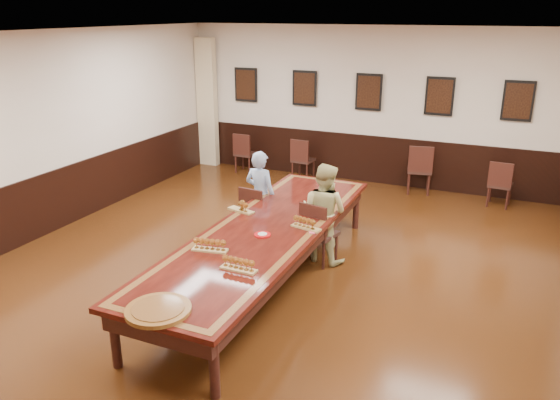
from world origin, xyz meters
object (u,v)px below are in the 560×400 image
at_px(spare_chair_c, 420,168).
at_px(carved_platter, 158,310).
at_px(chair_woman, 320,232).
at_px(chair_man, 257,213).
at_px(spare_chair_d, 500,183).
at_px(spare_chair_a, 246,152).
at_px(conference_table, 265,239).
at_px(person_man, 260,195).
at_px(spare_chair_b, 303,159).
at_px(person_woman, 324,213).

relative_size(spare_chair_c, carved_platter, 1.43).
xyz_separation_m(chair_woman, spare_chair_c, (0.72, 3.82, 0.03)).
relative_size(chair_man, spare_chair_d, 1.02).
relative_size(spare_chair_a, conference_table, 0.18).
bearing_deg(conference_table, chair_man, 120.12).
height_order(person_man, carved_platter, person_man).
bearing_deg(person_man, spare_chair_b, -73.77).
height_order(spare_chair_a, carved_platter, spare_chair_a).
bearing_deg(spare_chair_d, carved_platter, 72.55).
distance_m(chair_woman, carved_platter, 3.20).
distance_m(spare_chair_a, spare_chair_b, 1.38).
relative_size(spare_chair_a, carved_platter, 1.29).
bearing_deg(chair_woman, spare_chair_b, -53.55).
relative_size(chair_man, carved_platter, 1.29).
height_order(conference_table, carved_platter, carved_platter).
xyz_separation_m(spare_chair_b, carved_platter, (1.23, -6.89, 0.33)).
bearing_deg(spare_chair_b, person_man, 104.36).
relative_size(chair_woman, spare_chair_c, 0.94).
bearing_deg(person_man, carved_platter, 106.96).
xyz_separation_m(spare_chair_d, carved_platter, (-2.74, -6.76, 0.34)).
xyz_separation_m(chair_woman, spare_chair_d, (2.24, 3.62, -0.03)).
relative_size(spare_chair_d, person_woman, 0.60).
bearing_deg(spare_chair_a, conference_table, 121.12).
relative_size(chair_woman, person_woman, 0.64).
relative_size(spare_chair_b, spare_chair_d, 1.02).
height_order(chair_woman, person_man, person_man).
bearing_deg(chair_woman, spare_chair_c, -89.11).
relative_size(spare_chair_d, person_man, 0.61).
bearing_deg(spare_chair_a, chair_man, 121.10).
xyz_separation_m(spare_chair_c, carved_platter, (-1.22, -6.96, 0.28)).
bearing_deg(person_woman, spare_chair_b, -52.72).
height_order(spare_chair_d, carved_platter, spare_chair_d).
bearing_deg(person_woman, spare_chair_a, -37.59).
bearing_deg(chair_woman, person_woman, -90.00).
bearing_deg(spare_chair_c, person_woman, 67.68).
xyz_separation_m(spare_chair_c, conference_table, (-1.18, -4.67, 0.11)).
bearing_deg(spare_chair_b, conference_table, 110.03).
height_order(spare_chair_c, conference_table, spare_chair_c).
distance_m(chair_man, conference_table, 1.44).
relative_size(chair_man, conference_table, 0.18).
distance_m(spare_chair_c, person_man, 3.84).
bearing_deg(spare_chair_c, conference_table, 64.11).
xyz_separation_m(spare_chair_a, spare_chair_c, (3.83, 0.09, 0.05)).
xyz_separation_m(chair_man, chair_woman, (1.19, -0.38, 0.02)).
height_order(chair_woman, spare_chair_d, chair_woman).
relative_size(person_man, person_woman, 0.98).
bearing_deg(spare_chair_d, chair_man, 48.03).
bearing_deg(person_woman, person_man, -6.08).
height_order(spare_chair_a, spare_chair_c, spare_chair_c).
bearing_deg(chair_man, spare_chair_c, -112.56).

